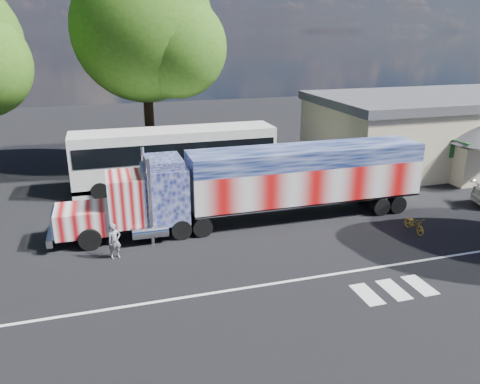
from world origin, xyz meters
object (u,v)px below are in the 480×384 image
object	(u,v)px
coach_bus	(175,157)
tree_n_mid	(146,31)
woman	(114,241)
semi_truck	(264,182)
bicycle	(414,224)

from	to	relation	value
coach_bus	tree_n_mid	world-z (taller)	tree_n_mid
woman	tree_n_mid	distance (m)	17.38
semi_truck	coach_bus	size ratio (longest dim) A/B	1.52
semi_truck	bicycle	size ratio (longest dim) A/B	12.52
tree_n_mid	woman	bearing A→B (deg)	-103.41
semi_truck	woman	distance (m)	8.22
woman	tree_n_mid	bearing A→B (deg)	54.95
coach_bus	bicycle	world-z (taller)	coach_bus
coach_bus	woman	distance (m)	10.52
bicycle	woman	bearing A→B (deg)	176.68
woman	tree_n_mid	size ratio (longest dim) A/B	0.11
coach_bus	semi_truck	bearing A→B (deg)	-64.46
semi_truck	coach_bus	bearing A→B (deg)	115.54
semi_truck	tree_n_mid	bearing A→B (deg)	109.35
semi_truck	woman	bearing A→B (deg)	-163.96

